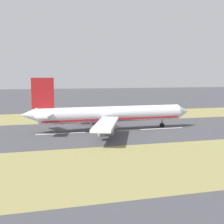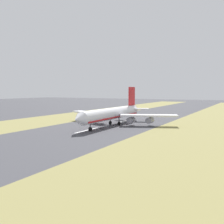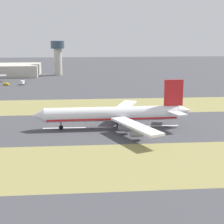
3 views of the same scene
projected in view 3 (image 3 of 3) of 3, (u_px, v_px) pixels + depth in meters
The scene contains 9 objects.
ground_plane at pixel (107, 127), 159.39m from camera, with size 800.00×800.00×0.00m, color #424247.
grass_median_west at pixel (118, 164), 115.64m from camera, with size 40.00×600.00×0.01m, color olive.
grass_median_east at pixel (101, 106), 203.14m from camera, with size 40.00×600.00×0.01m, color olive.
centreline_dash_mid at pixel (158, 126), 161.25m from camera, with size 1.20×18.00×0.01m, color silver.
centreline_dash_far at pixel (64, 128), 157.86m from camera, with size 1.20×18.00×0.01m, color silver.
airplane_main_jet at pixel (117, 114), 156.22m from camera, with size 64.13×67.08×20.20m.
control_tower at pixel (58, 54), 332.80m from camera, with size 12.00×12.00×30.44m.
service_truck at pixel (23, 82), 279.09m from camera, with size 6.36×3.79×3.10m.
apron_car at pixel (6, 84), 276.15m from camera, with size 3.13×4.75×2.03m.
Camera 3 is at (-153.75, 11.32, 41.02)m, focal length 60.00 mm.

